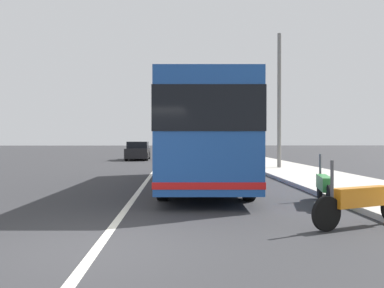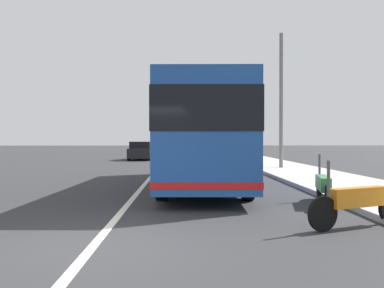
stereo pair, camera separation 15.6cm
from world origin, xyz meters
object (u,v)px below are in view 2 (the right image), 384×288
Objects in this scene: motorcycle_far_end at (323,186)px; utility_pole at (281,102)px; car_far_distant at (190,147)px; car_ahead_same_lane at (192,149)px; car_side_street at (141,151)px; motorcycle_by_tree at (358,201)px; coach_bus at (203,132)px.

utility_pole reaches higher than motorcycle_far_end.
car_far_distant reaches higher than car_ahead_same_lane.
car_side_street is 1.01× the size of car_ahead_same_lane.
car_far_distant is at bearing 8.28° from utility_pole.
car_far_distant is at bearing 3.77° from car_ahead_same_lane.
car_side_street is (25.66, 6.63, 0.23)m from motorcycle_by_tree.
motorcycle_by_tree is 26.50m from car_side_street.
car_side_street is (18.71, 4.08, -1.20)m from coach_bus.
utility_pole is at bearing -169.53° from car_far_distant.
motorcycle_far_end is at bearing -119.41° from motorcycle_by_tree.
motorcycle_far_end is 41.33m from car_far_distant.
car_ahead_same_lane is (28.14, -0.28, -1.24)m from coach_bus.
utility_pole is (-20.79, -4.34, 3.02)m from car_ahead_same_lane.
car_far_distant is (18.23, -4.39, 0.00)m from car_side_street.
car_ahead_same_lane is at bearing -110.06° from motorcycle_by_tree.
motorcycle_far_end is 0.57× the size of car_far_distant.
coach_bus reaches higher than motorcycle_far_end.
car_ahead_same_lane is at bearing 16.83° from motorcycle_far_end.
motorcycle_by_tree is 0.96× the size of motorcycle_far_end.
coach_bus is at bearing 45.51° from motorcycle_far_end.
car_side_street reaches higher than motorcycle_by_tree.
coach_bus is at bearing 147.83° from utility_pole.
coach_bus is 19.19m from car_side_street.
car_far_distant is (41.25, 2.50, 0.24)m from motorcycle_far_end.
utility_pole is at bearing -122.00° from motorcycle_by_tree.
car_far_distant reaches higher than motorcycle_by_tree.
car_far_distant is 30.05m from utility_pole.
car_ahead_same_lane is (32.46, 2.53, 0.20)m from motorcycle_far_end.
car_side_street is 1.11× the size of car_far_distant.
coach_bus is 8.87m from utility_pole.
motorcycle_far_end is at bearing -171.57° from car_ahead_same_lane.
car_far_distant is 8.80m from car_ahead_same_lane.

